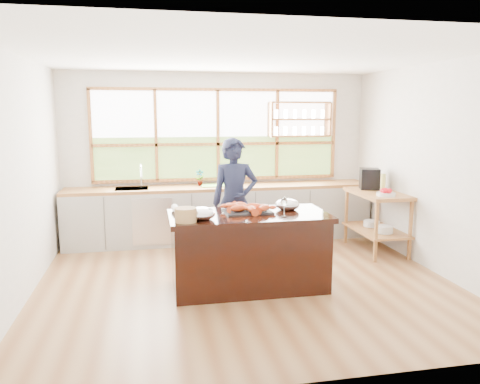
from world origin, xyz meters
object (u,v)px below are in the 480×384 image
object	(u,v)px
cook	(235,202)
wicker_basket	(186,215)
espresso_machine	(369,179)
island	(249,251)

from	to	relation	value
cook	wicker_basket	size ratio (longest dim) A/B	7.28
espresso_machine	wicker_basket	xyz separation A→B (m)	(-2.94, -1.66, -0.08)
island	wicker_basket	world-z (taller)	wicker_basket
cook	island	bearing A→B (deg)	-89.27
espresso_machine	wicker_basket	world-z (taller)	espresso_machine
cook	espresso_machine	distance (m)	2.24
cook	wicker_basket	world-z (taller)	cook
island	cook	distance (m)	1.02
cook	wicker_basket	xyz separation A→B (m)	(-0.76, -1.20, 0.11)
island	wicker_basket	bearing A→B (deg)	-160.00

